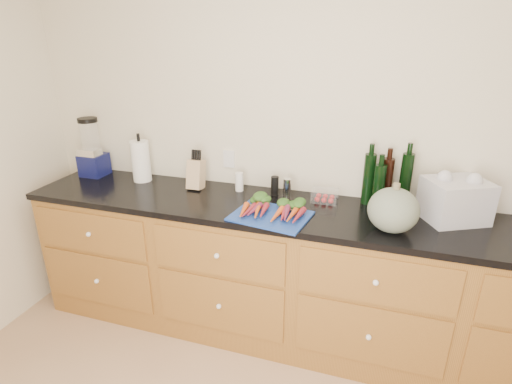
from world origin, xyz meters
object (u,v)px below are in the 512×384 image
(tomato_box, at_px, (325,196))
(carrots, at_px, (273,208))
(blender_appliance, at_px, (92,151))
(cutting_board, at_px, (271,216))
(paper_towel, at_px, (141,161))
(knife_block, at_px, (196,174))
(squash, at_px, (393,210))

(tomato_box, bearing_deg, carrots, -132.76)
(carrots, relative_size, blender_appliance, 0.90)
(cutting_board, xyz_separation_m, carrots, (0.00, 0.04, 0.03))
(paper_towel, bearing_deg, knife_block, -2.61)
(carrots, height_order, tomato_box, tomato_box)
(carrots, distance_m, tomato_box, 0.39)
(blender_appliance, distance_m, knife_block, 0.85)
(cutting_board, bearing_deg, tomato_box, 51.28)
(paper_towel, relative_size, tomato_box, 1.82)
(tomato_box, bearing_deg, knife_block, -178.04)
(paper_towel, bearing_deg, cutting_board, -16.91)
(squash, height_order, blender_appliance, blender_appliance)
(blender_appliance, bearing_deg, tomato_box, 0.41)
(cutting_board, bearing_deg, blender_appliance, 167.73)
(carrots, bearing_deg, tomato_box, 47.24)
(paper_towel, bearing_deg, blender_appliance, -179.67)
(cutting_board, xyz_separation_m, blender_appliance, (-1.46, 0.32, 0.18))
(paper_towel, distance_m, knife_block, 0.44)
(cutting_board, bearing_deg, knife_block, 153.95)
(carrots, xyz_separation_m, blender_appliance, (-1.46, 0.27, 0.15))
(knife_block, distance_m, tomato_box, 0.88)
(carrots, relative_size, squash, 1.45)
(squash, distance_m, knife_block, 1.31)
(carrots, distance_m, paper_towel, 1.09)
(knife_block, bearing_deg, blender_appliance, 178.81)
(blender_appliance, relative_size, knife_block, 2.18)
(carrots, xyz_separation_m, knife_block, (-0.61, 0.26, 0.06))
(paper_towel, xyz_separation_m, knife_block, (0.44, -0.02, -0.05))
(cutting_board, bearing_deg, squash, 2.45)
(paper_towel, height_order, tomato_box, paper_towel)
(squash, bearing_deg, tomato_box, 143.13)
(cutting_board, relative_size, knife_block, 2.19)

